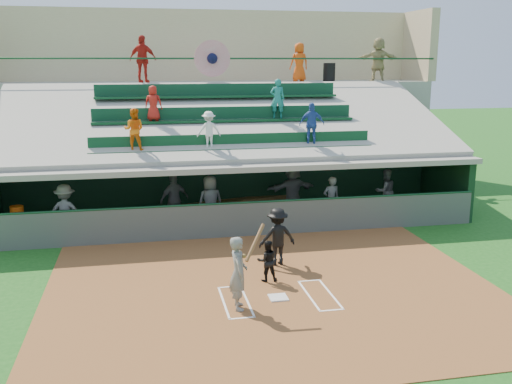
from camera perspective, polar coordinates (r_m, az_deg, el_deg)
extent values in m
plane|color=#184D15|center=(13.72, 2.23, -10.62)|extent=(100.00, 100.00, 0.00)
cube|color=brown|center=(14.16, 1.75, -9.80)|extent=(11.00, 9.00, 0.02)
cube|color=silver|center=(13.71, 2.23, -10.49)|extent=(0.43, 0.43, 0.03)
cube|color=silver|center=(13.57, -0.90, -10.79)|extent=(0.05, 1.80, 0.01)
cube|color=white|center=(13.89, 5.29, -10.26)|extent=(0.05, 1.80, 0.01)
cube|color=white|center=(13.49, -3.24, -10.96)|extent=(0.05, 1.80, 0.01)
cube|color=white|center=(14.05, 7.47, -10.04)|extent=(0.05, 1.80, 0.01)
cube|color=white|center=(14.35, -2.66, -9.45)|extent=(0.60, 0.05, 0.01)
cube|color=white|center=(14.76, 5.32, -8.82)|extent=(0.60, 0.05, 0.01)
cube|color=white|center=(12.72, -1.40, -12.49)|extent=(0.60, 0.05, 0.01)
cube|color=white|center=(13.19, 7.59, -11.63)|extent=(0.60, 0.05, 0.01)
cube|color=gray|center=(19.97, -2.29, -2.95)|extent=(16.00, 3.50, 0.04)
cube|color=gray|center=(26.09, -4.69, 5.89)|extent=(20.00, 3.00, 4.60)
cube|color=#4D524D|center=(18.16, -1.44, -2.83)|extent=(16.00, 0.06, 1.10)
cylinder|color=#133D22|center=(18.01, -1.45, -1.08)|extent=(16.00, 0.08, 0.08)
cube|color=black|center=(21.39, -3.06, 1.09)|extent=(16.00, 0.25, 2.20)
cube|color=black|center=(22.35, 18.38, 0.96)|extent=(0.25, 3.50, 2.20)
cube|color=gray|center=(19.48, -2.35, 3.22)|extent=(16.40, 3.90, 0.18)
cube|color=gray|center=(23.08, -3.69, 2.09)|extent=(16.40, 3.50, 2.30)
cube|color=gray|center=(24.51, -4.25, 5.44)|extent=(16.40, 0.30, 4.60)
cube|color=gray|center=(21.13, -3.18, 7.40)|extent=(16.40, 6.51, 2.37)
cube|color=#0B331A|center=(18.87, -2.10, 4.30)|extent=(9.40, 0.42, 0.08)
cube|color=#0D391F|center=(19.03, -2.21, 5.16)|extent=(9.40, 0.06, 0.45)
cube|color=#0C351A|center=(20.64, -2.97, 7.13)|extent=(9.40, 0.42, 0.08)
cube|color=#0C3620|center=(20.82, -3.06, 7.89)|extent=(9.40, 0.06, 0.45)
cube|color=#0C371C|center=(22.46, -3.72, 9.51)|extent=(9.40, 0.42, 0.08)
cube|color=#0C3621|center=(22.64, -3.79, 10.19)|extent=(9.40, 0.06, 0.45)
imported|color=orange|center=(18.64, -12.10, 6.13)|extent=(0.75, 0.63, 1.35)
imported|color=silver|center=(18.77, -4.74, 6.21)|extent=(0.82, 0.51, 1.21)
imported|color=#264999|center=(19.47, 5.60, 6.77)|extent=(0.89, 0.49, 1.44)
imported|color=#A81A13|center=(20.48, -10.23, 8.74)|extent=(0.65, 0.48, 1.23)
imported|color=#19726C|center=(21.04, 2.16, 9.31)|extent=(0.58, 0.44, 1.43)
cylinder|color=#133B1E|center=(24.40, -4.41, 13.17)|extent=(20.00, 0.07, 0.07)
cylinder|color=red|center=(24.38, -4.40, 13.17)|extent=(1.50, 0.06, 1.50)
sphere|color=black|center=(24.35, -4.40, 13.17)|extent=(0.44, 0.44, 0.44)
cube|color=tan|center=(27.39, -5.22, 14.38)|extent=(20.00, 0.40, 3.20)
cube|color=tan|center=(28.82, 15.94, 13.88)|extent=(0.40, 3.00, 3.20)
imported|color=#5F615C|center=(12.88, -1.78, -8.08)|extent=(0.42, 0.63, 1.69)
cylinder|color=brown|center=(12.55, -0.10, -5.08)|extent=(0.56, 0.54, 0.75)
sphere|color=olive|center=(12.77, -1.21, -6.43)|extent=(0.10, 0.10, 0.10)
imported|color=black|center=(14.53, 1.11, -6.89)|extent=(0.53, 0.42, 1.07)
imported|color=black|center=(15.62, 2.15, -4.46)|extent=(1.08, 0.70, 1.59)
cube|color=olive|center=(21.10, -2.37, -1.39)|extent=(14.64, 4.44, 0.45)
cube|color=silver|center=(19.31, -22.48, -3.43)|extent=(0.82, 0.66, 0.66)
cylinder|color=#EC570D|center=(19.18, -22.79, -1.91)|extent=(0.41, 0.41, 0.41)
imported|color=#61635E|center=(18.74, -18.50, -1.88)|extent=(1.20, 0.78, 1.74)
imported|color=#535550|center=(19.42, -8.16, -0.75)|extent=(1.13, 0.84, 1.78)
imported|color=#525550|center=(19.05, -4.59, -0.97)|extent=(0.97, 0.76, 1.76)
imported|color=#565853|center=(20.25, 3.66, 0.17)|extent=(1.88, 0.89, 1.95)
imported|color=#5D5F5A|center=(19.73, 7.52, -0.77)|extent=(0.62, 0.43, 1.61)
imported|color=#585B55|center=(21.37, 12.80, 0.09)|extent=(0.84, 0.68, 1.62)
cylinder|color=black|center=(26.45, 7.33, 11.80)|extent=(0.54, 0.54, 0.81)
imported|color=#B31C14|center=(24.53, -11.25, 12.89)|extent=(1.23, 0.83, 1.93)
imported|color=#D1440C|center=(25.78, 4.33, 12.81)|extent=(0.87, 0.61, 1.69)
imported|color=tan|center=(26.65, 12.12, 12.82)|extent=(1.86, 0.92, 1.92)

